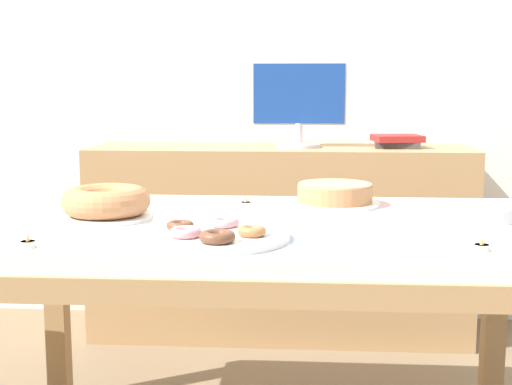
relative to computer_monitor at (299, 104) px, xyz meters
name	(u,v)px	position (x,y,z in m)	size (l,w,h in m)	color
wall_back	(283,49)	(-0.08, 0.30, 0.25)	(8.00, 0.10, 2.60)	white
dining_table	(264,253)	(-0.08, -1.22, -0.38)	(1.64, 0.96, 0.76)	silver
sideboard	(280,241)	(-0.08, 0.00, -0.62)	(1.69, 0.44, 0.86)	tan
computer_monitor	(299,104)	(0.00, 0.00, 0.00)	(0.42, 0.20, 0.38)	silver
book_stack	(397,141)	(0.43, 0.00, -0.16)	(0.23, 0.20, 0.06)	#3F3838
cake_chocolate_round	(335,195)	(0.13, -0.93, -0.26)	(0.28, 0.28, 0.07)	white
cake_golden_bundt	(106,203)	(-0.53, -1.20, -0.25)	(0.26, 0.26, 0.09)	white
pastry_platter	(213,235)	(-0.19, -1.45, -0.28)	(0.38, 0.38, 0.04)	white
plate_stack	(479,212)	(0.53, -1.13, -0.27)	(0.21, 0.21, 0.04)	white
tealight_centre	(482,247)	(0.44, -1.53, -0.28)	(0.04, 0.04, 0.04)	silver
tealight_left_edge	(102,196)	(-0.64, -0.86, -0.28)	(0.04, 0.04, 0.04)	silver
tealight_near_front	(246,204)	(-0.15, -0.98, -0.28)	(0.04, 0.04, 0.04)	silver
tealight_near_cakes	(28,243)	(-0.62, -1.57, -0.28)	(0.04, 0.04, 0.04)	silver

